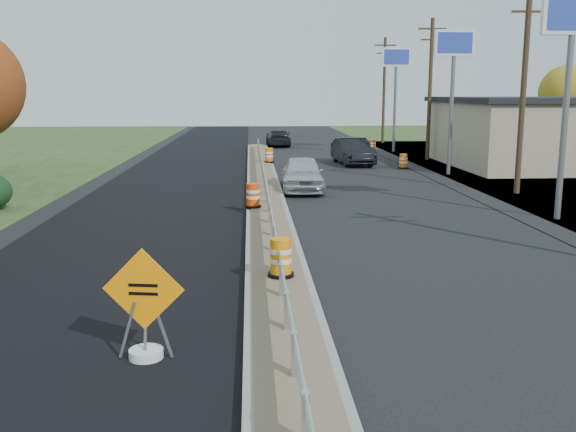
{
  "coord_description": "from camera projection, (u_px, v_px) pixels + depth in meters",
  "views": [
    {
      "loc": [
        -0.65,
        -19.28,
        4.54
      ],
      "look_at": [
        0.41,
        -1.45,
        1.1
      ],
      "focal_mm": 40.0,
      "sensor_mm": 36.0,
      "label": 1
    }
  ],
  "objects": [
    {
      "name": "ground",
      "position": [
        272.0,
        242.0,
        19.8
      ],
      "size": [
        140.0,
        140.0,
        0.0
      ],
      "primitive_type": "plane",
      "color": "black",
      "rests_on": "ground"
    },
    {
      "name": "tree_far_yellow",
      "position": [
        567.0,
        93.0,
        53.78
      ],
      "size": [
        4.62,
        4.62,
        6.86
      ],
      "color": "#473523",
      "rests_on": "ground"
    },
    {
      "name": "barrel_shoulder_far",
      "position": [
        373.0,
        145.0,
        51.42
      ],
      "size": [
        0.57,
        0.57,
        0.84
      ],
      "color": "black",
      "rests_on": "ground"
    },
    {
      "name": "pylon_sign_north",
      "position": [
        396.0,
        67.0,
        48.59
      ],
      "size": [
        2.2,
        0.3,
        7.9
      ],
      "color": "slate",
      "rests_on": "ground"
    },
    {
      "name": "median",
      "position": [
        265.0,
        197.0,
        27.62
      ],
      "size": [
        1.6,
        55.0,
        0.23
      ],
      "color": "gray",
      "rests_on": "ground"
    },
    {
      "name": "pylon_sign_south",
      "position": [
        572.0,
        36.0,
        22.12
      ],
      "size": [
        2.2,
        0.3,
        7.9
      ],
      "color": "slate",
      "rests_on": "ground"
    },
    {
      "name": "caution_sign",
      "position": [
        145.0,
        331.0,
        11.04
      ],
      "size": [
        1.42,
        0.6,
        1.97
      ],
      "rotation": [
        0.0,
        0.0,
        -0.15
      ],
      "color": "white",
      "rests_on": "ground"
    },
    {
      "name": "car_silver",
      "position": [
        302.0,
        174.0,
        30.01
      ],
      "size": [
        2.09,
        4.82,
        1.62
      ],
      "primitive_type": "imported",
      "rotation": [
        0.0,
        0.0,
        -0.04
      ],
      "color": "silver",
      "rests_on": "ground"
    },
    {
      "name": "car_dark_far",
      "position": [
        278.0,
        138.0,
        55.24
      ],
      "size": [
        2.06,
        4.96,
        1.43
      ],
      "primitive_type": "imported",
      "rotation": [
        0.0,
        0.0,
        3.15
      ],
      "color": "black",
      "rests_on": "ground"
    },
    {
      "name": "car_dark_mid",
      "position": [
        353.0,
        151.0,
        41.18
      ],
      "size": [
        2.29,
        5.29,
        1.69
      ],
      "primitive_type": "imported",
      "rotation": [
        0.0,
        0.0,
        0.1
      ],
      "color": "black",
      "rests_on": "ground"
    },
    {
      "name": "barrel_shoulder_mid",
      "position": [
        403.0,
        161.0,
        39.02
      ],
      "size": [
        0.6,
        0.6,
        0.88
      ],
      "color": "black",
      "rests_on": "ground"
    },
    {
      "name": "utility_pole_smid",
      "position": [
        524.0,
        84.0,
        28.36
      ],
      "size": [
        1.9,
        0.26,
        9.4
      ],
      "color": "#473523",
      "rests_on": "ground"
    },
    {
      "name": "milled_overlay",
      "position": [
        168.0,
        193.0,
        29.34
      ],
      "size": [
        7.2,
        120.0,
        0.01
      ],
      "primitive_type": "cube",
      "color": "black",
      "rests_on": "ground"
    },
    {
      "name": "utility_pole_nmid",
      "position": [
        430.0,
        87.0,
        43.06
      ],
      "size": [
        1.9,
        0.26,
        9.4
      ],
      "color": "#473523",
      "rests_on": "ground"
    },
    {
      "name": "barrel_median_far",
      "position": [
        269.0,
        155.0,
        40.28
      ],
      "size": [
        0.62,
        0.62,
        0.9
      ],
      "color": "black",
      "rests_on": "median"
    },
    {
      "name": "pylon_sign_mid",
      "position": [
        454.0,
        57.0,
        34.87
      ],
      "size": [
        2.2,
        0.3,
        7.9
      ],
      "color": "slate",
      "rests_on": "ground"
    },
    {
      "name": "utility_pole_north",
      "position": [
        384.0,
        88.0,
        57.76
      ],
      "size": [
        1.9,
        0.26,
        9.4
      ],
      "color": "#473523",
      "rests_on": "ground"
    },
    {
      "name": "guardrail",
      "position": [
        265.0,
        180.0,
        28.48
      ],
      "size": [
        0.1,
        46.15,
        0.72
      ],
      "color": "silver",
      "rests_on": "median"
    },
    {
      "name": "barrel_median_near",
      "position": [
        281.0,
        258.0,
        15.23
      ],
      "size": [
        0.63,
        0.63,
        0.92
      ],
      "color": "black",
      "rests_on": "median"
    },
    {
      "name": "barrel_median_mid",
      "position": [
        253.0,
        196.0,
        24.44
      ],
      "size": [
        0.62,
        0.62,
        0.92
      ],
      "color": "black",
      "rests_on": "median"
    }
  ]
}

